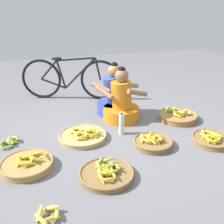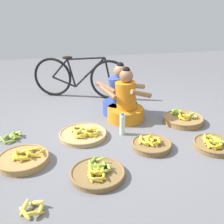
% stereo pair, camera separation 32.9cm
% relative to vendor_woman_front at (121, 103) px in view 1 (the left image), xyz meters
% --- Properties ---
extents(ground_plane, '(10.00, 10.00, 0.00)m').
position_rel_vendor_woman_front_xyz_m(ground_plane, '(-0.30, -0.30, -0.25)').
color(ground_plane, slate).
extents(vendor_woman_front, '(0.69, 0.52, 0.78)m').
position_rel_vendor_woman_front_xyz_m(vendor_woman_front, '(0.00, 0.00, 0.00)').
color(vendor_woman_front, orange).
rests_on(vendor_woman_front, ground).
extents(vendor_woman_behind, '(0.75, 0.53, 0.79)m').
position_rel_vendor_woman_front_xyz_m(vendor_woman_behind, '(-0.02, 0.25, 0.00)').
color(vendor_woman_behind, '#334793').
rests_on(vendor_woman_behind, ground).
extents(bicycle_leaning, '(1.60, 0.68, 0.73)m').
position_rel_vendor_woman_front_xyz_m(bicycle_leaning, '(-0.52, 1.11, 0.11)').
color(bicycle_leaning, black).
rests_on(bicycle_leaning, ground).
extents(banana_basket_near_bicycle, '(0.46, 0.46, 0.15)m').
position_rel_vendor_woman_front_xyz_m(banana_basket_near_bicycle, '(0.09, -0.85, -0.20)').
color(banana_basket_near_bicycle, brown).
rests_on(banana_basket_near_bicycle, ground).
extents(banana_basket_back_right, '(0.54, 0.54, 0.15)m').
position_rel_vendor_woman_front_xyz_m(banana_basket_back_right, '(-1.35, -0.85, -0.20)').
color(banana_basket_back_right, '#A87F47').
rests_on(banana_basket_back_right, ground).
extents(banana_basket_front_right, '(0.54, 0.54, 0.13)m').
position_rel_vendor_woman_front_xyz_m(banana_basket_front_right, '(-0.61, -1.26, -0.21)').
color(banana_basket_front_right, brown).
rests_on(banana_basket_front_right, ground).
extents(banana_basket_front_center, '(0.55, 0.55, 0.15)m').
position_rel_vendor_woman_front_xyz_m(banana_basket_front_center, '(0.77, -0.26, -0.19)').
color(banana_basket_front_center, olive).
rests_on(banana_basket_front_center, ground).
extents(banana_basket_back_center, '(0.60, 0.60, 0.13)m').
position_rel_vendor_woman_front_xyz_m(banana_basket_back_center, '(-0.66, -0.40, -0.21)').
color(banana_basket_back_center, tan).
rests_on(banana_basket_back_center, ground).
extents(banana_basket_mid_left, '(0.49, 0.49, 0.15)m').
position_rel_vendor_woman_front_xyz_m(banana_basket_mid_left, '(0.81, -1.00, -0.20)').
color(banana_basket_mid_left, brown).
rests_on(banana_basket_mid_left, ground).
extents(loose_bananas_back_left, '(0.27, 0.29, 0.09)m').
position_rel_vendor_woman_front_xyz_m(loose_bananas_back_left, '(-1.52, -0.26, -0.22)').
color(loose_bananas_back_left, '#8CAD38').
rests_on(loose_bananas_back_left, ground).
extents(loose_bananas_near_vendor, '(0.23, 0.23, 0.10)m').
position_rel_vendor_woman_front_xyz_m(loose_bananas_near_vendor, '(-1.22, -1.62, -0.21)').
color(loose_bananas_near_vendor, yellow).
rests_on(loose_bananas_near_vendor, ground).
extents(water_bottle, '(0.07, 0.07, 0.29)m').
position_rel_vendor_woman_front_xyz_m(water_bottle, '(-0.16, -0.43, -0.11)').
color(water_bottle, silver).
rests_on(water_bottle, ground).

